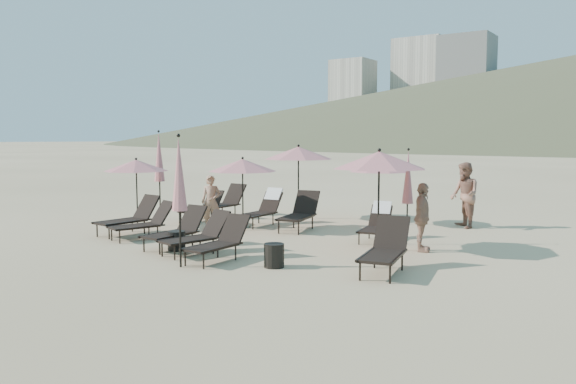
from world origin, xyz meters
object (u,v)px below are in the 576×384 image
Objects in this scene: lounger_9 at (300,212)px; umbrella_open_4 at (379,166)px; side_table_1 at (274,255)px; beachgoer_a at (211,202)px; lounger_5 at (385,248)px; lounger_8 at (263,208)px; lounger_6 at (203,207)px; lounger_7 at (223,202)px; umbrella_closed_0 at (179,175)px; umbrella_closed_2 at (159,157)px; lounger_0 at (130,217)px; umbrella_closed_1 at (408,178)px; lounger_3 at (197,234)px; beachgoer_c at (422,217)px; umbrella_open_0 at (136,166)px; side_table_0 at (176,241)px; lounger_1 at (144,222)px; lounger_4 at (219,241)px; lounger_2 at (177,229)px; beachgoer_b at (464,195)px; umbrella_open_1 at (243,165)px; umbrella_open_3 at (298,153)px; lounger_10 at (377,223)px.

lounger_9 is 0.98× the size of umbrella_open_4.
beachgoer_a reaches higher than side_table_1.
lounger_8 is at bearing 136.28° from lounger_5.
lounger_7 is (-0.01, 0.96, 0.07)m from lounger_6.
lounger_6 is 1.05× the size of beachgoer_a.
umbrella_closed_2 is (-5.44, 4.48, 0.12)m from umbrella_closed_0.
lounger_0 is 0.77× the size of umbrella_closed_1.
lounger_8 is 0.65× the size of umbrella_closed_0.
lounger_9 reaches higher than side_table_1.
side_table_1 is at bearing -76.07° from lounger_9.
umbrella_closed_0 is (0.66, -1.18, 1.44)m from lounger_3.
beachgoer_c is (4.02, -0.99, 0.30)m from lounger_9.
umbrella_closed_1 is at bearing -3.33° from lounger_6.
umbrella_open_0 reaches higher than lounger_7.
umbrella_closed_1 reaches higher than side_table_0.
umbrella_closed_2 is (-1.30, -1.56, 1.50)m from lounger_7.
beachgoer_c is at bearing -27.01° from lounger_9.
umbrella_open_4 is at bearing 23.72° from lounger_6.
beachgoer_c is (0.62, -0.62, -0.85)m from umbrella_closed_1.
lounger_1 is 2.52m from lounger_3.
umbrella_open_0 is at bearing -71.97° from umbrella_closed_2.
lounger_4 is 0.87× the size of lounger_7.
lounger_8 is (-0.47, 4.04, 0.07)m from lounger_2.
beachgoer_c is at bearing -36.16° from beachgoer_b.
umbrella_closed_2 is (-1.43, 2.43, 1.52)m from lounger_0.
side_table_1 is (5.70, -4.02, -0.19)m from lounger_6.
lounger_7 reaches higher than side_table_0.
umbrella_open_1 is at bearing -130.15° from umbrella_open_4.
lounger_7 is 0.77× the size of umbrella_open_3.
side_table_1 is (4.68, -0.71, -0.20)m from lounger_1.
lounger_1 is at bearing -108.87° from lounger_8.
lounger_3 is 0.83× the size of umbrella_open_1.
lounger_4 is 4.49m from beachgoer_a.
beachgoer_a is at bearing -169.38° from umbrella_open_1.
umbrella_open_3 is 3.48m from beachgoer_a.
umbrella_open_4 is (-1.11, 2.46, 1.31)m from lounger_10.
lounger_8 is 0.88× the size of umbrella_open_4.
beachgoer_a reaches higher than lounger_10.
umbrella_open_3 is at bearing 108.17° from lounger_4.
umbrella_open_4 reaches higher than lounger_6.
lounger_9 is 4.04× the size of side_table_1.
lounger_2 is at bearing -100.88° from beachgoer_a.
lounger_8 is at bearing 99.25° from side_table_0.
lounger_9 is at bearing 129.60° from lounger_5.
umbrella_closed_1 reaches higher than lounger_8.
lounger_9 is 3.61m from umbrella_closed_1.
lounger_1 is at bearing 178.36° from lounger_3.
beachgoer_a reaches higher than lounger_3.
lounger_5 is at bearing -63.48° from umbrella_open_4.
umbrella_closed_0 is (4.01, -2.06, 1.40)m from lounger_0.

